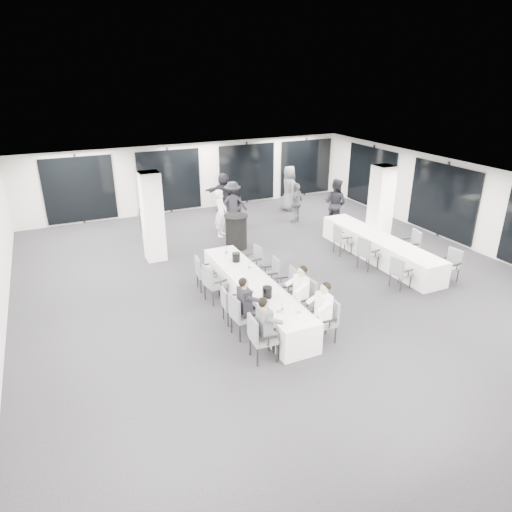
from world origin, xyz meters
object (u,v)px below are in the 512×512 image
at_px(chair_main_right_near, 327,318).
at_px(standing_guest_f, 223,189).
at_px(chair_main_right_fourth, 271,273).
at_px(standing_guest_e, 289,185).
at_px(chair_side_left_mid, 367,252).
at_px(standing_guest_d, 297,200).
at_px(ice_bucket_near, 267,292).
at_px(standing_guest_g, 145,214).
at_px(standing_guest_h, 335,200).
at_px(chair_main_right_mid, 288,285).
at_px(chair_side_right_mid, 411,244).
at_px(banquet_table_side, 378,248).
at_px(chair_main_left_second, 240,313).
at_px(chair_side_right_far, 378,228).
at_px(banquet_table_main, 254,294).
at_px(chair_main_left_near, 259,335).
at_px(chair_main_left_mid, 230,303).
at_px(chair_main_left_fourth, 213,282).
at_px(chair_side_right_near, 451,263).
at_px(chair_side_left_far, 341,238).
at_px(cocktail_table, 236,232).
at_px(ice_bucket_far, 236,257).
at_px(standing_guest_c, 233,201).
at_px(chair_main_right_far, 254,259).
at_px(standing_guest_b, 234,203).
at_px(chair_main_left_far, 203,271).
at_px(chair_side_left_near, 399,271).
at_px(standing_guest_a, 221,210).
at_px(chair_main_right_second, 305,297).

bearing_deg(chair_main_right_near, standing_guest_f, -5.80).
distance_m(chair_main_right_fourth, standing_guest_e, 7.71).
height_order(chair_side_left_mid, standing_guest_d, standing_guest_d).
xyz_separation_m(chair_main_right_fourth, ice_bucket_near, (-0.92, -1.61, 0.35)).
xyz_separation_m(standing_guest_g, standing_guest_h, (6.75, -1.90, 0.19)).
xyz_separation_m(chair_main_right_mid, chair_side_right_mid, (4.90, 0.92, -0.00)).
bearing_deg(standing_guest_h, banquet_table_side, 144.13).
xyz_separation_m(chair_main_left_second, chair_side_right_far, (6.57, 3.37, -0.01)).
bearing_deg(banquet_table_main, chair_main_left_near, -111.82).
distance_m(chair_main_left_mid, ice_bucket_near, 0.97).
bearing_deg(chair_side_left_mid, ice_bucket_near, -78.72).
distance_m(chair_main_left_fourth, standing_guest_f, 8.16).
relative_size(chair_side_right_near, standing_guest_d, 0.53).
distance_m(chair_side_right_mid, ice_bucket_near, 6.05).
bearing_deg(chair_side_left_far, chair_side_right_near, 33.55).
height_order(cocktail_table, standing_guest_e, standing_guest_e).
relative_size(chair_side_right_mid, ice_bucket_far, 3.98).
bearing_deg(chair_main_left_second, chair_main_right_fourth, 132.43).
bearing_deg(banquet_table_side, standing_guest_c, 120.19).
distance_m(cocktail_table, chair_main_right_near, 6.07).
relative_size(standing_guest_g, standing_guest_h, 0.82).
relative_size(chair_main_right_mid, standing_guest_g, 0.58).
xyz_separation_m(chair_main_right_far, standing_guest_b, (1.28, 4.61, 0.34)).
bearing_deg(chair_side_right_mid, banquet_table_main, 109.81).
relative_size(banquet_table_main, chair_main_right_far, 5.59).
xyz_separation_m(standing_guest_b, ice_bucket_far, (-2.04, -5.06, 0.02)).
relative_size(chair_side_left_mid, ice_bucket_near, 3.85).
bearing_deg(chair_side_right_mid, chair_main_left_fourth, 102.67).
bearing_deg(chair_side_right_far, standing_guest_d, 32.39).
bearing_deg(chair_side_right_far, chair_main_left_far, 107.69).
height_order(chair_side_left_far, standing_guest_h, standing_guest_h).
bearing_deg(ice_bucket_far, cocktail_table, 67.37).
distance_m(chair_main_right_mid, standing_guest_g, 6.93).
xyz_separation_m(chair_main_left_far, ice_bucket_near, (0.74, -2.46, 0.34)).
distance_m(cocktail_table, chair_side_left_far, 3.46).
xyz_separation_m(banquet_table_side, cocktail_table, (-3.70, 2.81, 0.20)).
height_order(banquet_table_side, chair_main_right_near, chair_main_right_near).
relative_size(chair_side_left_far, standing_guest_b, 0.57).
bearing_deg(chair_side_left_near, chair_side_left_mid, 173.05).
distance_m(chair_side_right_near, standing_guest_c, 8.09).
relative_size(chair_main_right_fourth, chair_side_right_near, 0.99).
distance_m(chair_main_left_fourth, standing_guest_c, 6.19).
bearing_deg(ice_bucket_near, chair_side_left_mid, 21.98).
bearing_deg(standing_guest_c, chair_side_right_far, 143.71).
xyz_separation_m(chair_main_left_second, chair_main_right_fourth, (1.67, 1.77, -0.05)).
bearing_deg(standing_guest_a, standing_guest_b, -6.87).
distance_m(banquet_table_side, standing_guest_f, 7.47).
bearing_deg(standing_guest_h, banquet_table_main, 102.46).
height_order(chair_main_left_second, chair_main_right_second, chair_main_right_second).
bearing_deg(standing_guest_h, chair_side_left_mid, 133.11).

